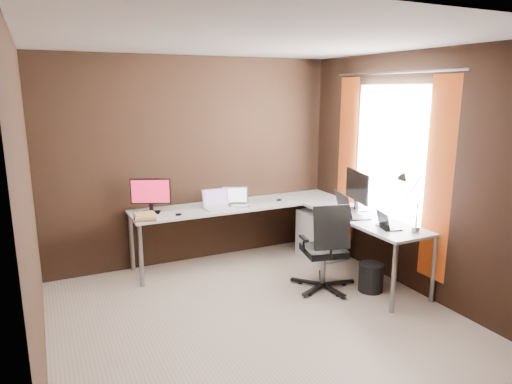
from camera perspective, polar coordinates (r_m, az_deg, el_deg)
room at (r=4.19m, az=4.09°, el=1.22°), size 3.60×3.60×2.50m
desk at (r=5.39m, az=3.52°, el=-2.70°), size 2.65×2.25×0.73m
drawer_pedestal at (r=5.89m, az=7.96°, el=-5.31°), size 0.42×0.50×0.60m
monitor_left at (r=5.31m, az=-13.04°, el=-0.18°), size 0.43×0.22×0.40m
monitor_right at (r=5.40m, az=12.53°, el=0.50°), size 0.19×0.56×0.46m
laptop_white at (r=5.44m, az=-4.85°, el=-1.48°), size 0.33×0.23×0.22m
laptop_silver at (r=5.56m, az=-2.56°, el=-1.15°), size 0.37×0.31×0.21m
laptop_black_big at (r=5.17m, az=11.53°, el=-2.36°), size 0.38×0.47×0.27m
laptop_black_small at (r=4.83m, az=16.03°, el=-3.89°), size 0.24×0.29×0.17m
book_stack at (r=5.07m, az=-13.71°, el=-3.00°), size 0.27×0.23×0.08m
mouse_left at (r=5.17m, az=-9.66°, el=-2.78°), size 0.09×0.07×0.03m
mouse_corner at (r=5.77m, az=2.90°, el=-0.98°), size 0.09×0.07×0.03m
desk_lamp at (r=4.69m, az=18.51°, el=-0.39°), size 0.19×0.22×0.59m
office_chair at (r=4.99m, az=8.56°, el=-8.90°), size 0.54×0.56×0.97m
wastebasket at (r=5.09m, az=14.16°, el=-10.29°), size 0.34×0.34×0.30m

